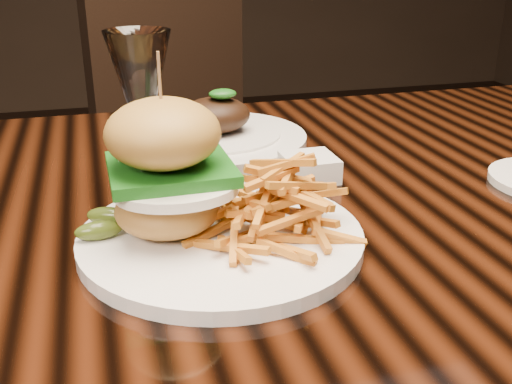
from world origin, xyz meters
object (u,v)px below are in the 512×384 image
object	(u,v)px
dining_table	(229,257)
far_dish	(216,135)
burger_plate	(216,197)
wine_glass	(140,79)
chair_far	(195,142)

from	to	relation	value
dining_table	far_dish	size ratio (longest dim) A/B	5.85
burger_plate	wine_glass	world-z (taller)	wine_glass
far_dish	chair_far	world-z (taller)	chair_far
burger_plate	chair_far	xyz separation A→B (m)	(0.14, 0.99, -0.26)
wine_glass	burger_plate	bearing A→B (deg)	-67.42
chair_far	wine_glass	bearing A→B (deg)	-125.34
wine_glass	far_dish	distance (m)	0.25
dining_table	chair_far	world-z (taller)	chair_far
dining_table	burger_plate	xyz separation A→B (m)	(-0.04, -0.11, 0.13)
dining_table	wine_glass	size ratio (longest dim) A/B	8.06
wine_glass	chair_far	world-z (taller)	chair_far
wine_glass	far_dish	bearing A→B (deg)	56.39
burger_plate	chair_far	bearing A→B (deg)	92.93
dining_table	chair_far	distance (m)	0.90
burger_plate	wine_glass	xyz separation A→B (m)	(-0.06, 0.13, 0.09)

